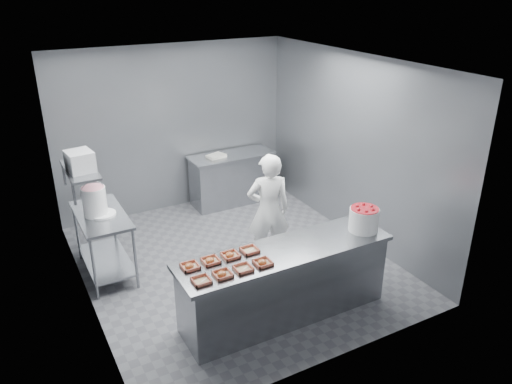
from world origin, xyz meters
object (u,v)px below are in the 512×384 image
tray_5 (210,261)px  glaze_bucket (94,201)px  tray_7 (250,250)px  appliance (80,161)px  tray_6 (230,255)px  service_counter (285,282)px  prep_table (103,235)px  tray_4 (190,266)px  tray_0 (201,281)px  back_counter (232,178)px  tray_2 (243,268)px  tray_3 (263,263)px  worker (269,210)px  strawberry_tub (364,219)px  tray_1 (222,274)px

tray_5 → glaze_bucket: 1.99m
tray_7 → appliance: bearing=129.9°
tray_5 → tray_6: 0.24m
service_counter → appliance: size_ratio=7.75×
prep_table → tray_5: (0.78, -1.80, 0.33)m
tray_4 → tray_0: bearing=-89.4°
tray_6 → back_counter: bearing=63.7°
tray_5 → glaze_bucket: (-0.84, 1.80, 0.18)m
prep_table → tray_2: 2.36m
tray_4 → tray_7: 0.72m
tray_3 → glaze_bucket: (-1.32, 2.10, 0.18)m
back_counter → appliance: 3.29m
tray_2 → glaze_bucket: bearing=117.1°
tray_2 → worker: 1.67m
tray_4 → strawberry_tub: strawberry_tub is taller
tray_6 → worker: 1.45m
tray_6 → tray_3: bearing=-52.0°
prep_table → tray_1: tray_1 is taller
tray_4 → worker: bearing=32.7°
tray_0 → worker: bearing=40.1°
appliance → tray_2: bearing=-66.7°
prep_table → tray_3: 2.47m
tray_2 → tray_0: bearing=180.0°
tray_1 → tray_7: (0.48, 0.31, -0.00)m
tray_6 → service_counter: bearing=-13.7°
tray_4 → glaze_bucket: bearing=108.3°
tray_2 → tray_5: bearing=128.4°
tray_0 → tray_5: tray_5 is taller
tray_6 → appliance: (-1.19, 1.72, 0.77)m
prep_table → tray_4: 1.91m
tray_7 → appliance: (-1.43, 1.72, 0.77)m
prep_table → tray_3: bearing=-59.0°
tray_6 → strawberry_tub: bearing=-6.9°
tray_6 → glaze_bucket: 2.10m
prep_table → appliance: (-0.17, -0.08, 1.10)m
tray_1 → tray_3: same height
prep_table → tray_2: (1.02, -2.10, 0.33)m
tray_1 → tray_5: (0.00, 0.31, 0.00)m
tray_2 → worker: bearing=50.8°
worker → tray_1: bearing=62.2°
tray_3 → strawberry_tub: size_ratio=0.52×
tray_3 → tray_4: 0.78m
tray_5 → tray_7: 0.48m
tray_0 → glaze_bucket: 2.19m
worker → appliance: size_ratio=4.87×
back_counter → prep_table: bearing=-153.0°
tray_1 → tray_3: (0.48, 0.00, 0.00)m
glaze_bucket → worker: bearing=-20.8°
tray_2 → strawberry_tub: 1.71m
tray_0 → appliance: appliance is taller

